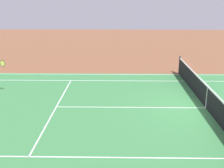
{
  "coord_description": "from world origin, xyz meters",
  "views": [
    {
      "loc": [
        3.78,
        11.9,
        4.61
      ],
      "look_at": [
        4.01,
        -0.47,
        0.9
      ],
      "focal_mm": 47.64,
      "sensor_mm": 36.0,
      "label": 1
    }
  ],
  "objects": [
    {
      "name": "court_line_markings",
      "position": [
        0.0,
        0.0,
        0.0
      ],
      "size": [
        23.85,
        11.05,
        0.01
      ],
      "color": "white",
      "rests_on": "ground_plane"
    },
    {
      "name": "tennis_net",
      "position": [
        0.0,
        0.0,
        0.49
      ],
      "size": [
        0.1,
        11.7,
        1.08
      ],
      "color": "#2D2D33",
      "rests_on": "ground_plane"
    },
    {
      "name": "court_slab",
      "position": [
        0.0,
        0.0,
        0.0
      ],
      "size": [
        24.2,
        11.4,
        0.0
      ],
      "primitive_type": "cube",
      "color": "#387A42",
      "rests_on": "ground_plane"
    },
    {
      "name": "ground_plane",
      "position": [
        0.0,
        0.0,
        0.0
      ],
      "size": [
        60.0,
        60.0,
        0.0
      ],
      "primitive_type": "plane",
      "color": "brown"
    }
  ]
}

